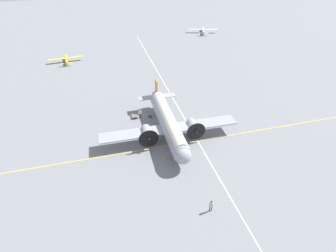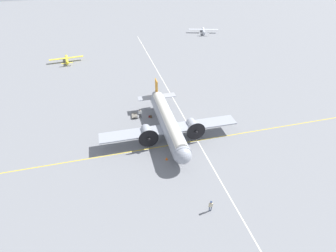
% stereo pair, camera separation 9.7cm
% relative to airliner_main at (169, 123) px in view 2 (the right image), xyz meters
% --- Properties ---
extents(ground_plane, '(300.00, 300.00, 0.00)m').
position_rel_airliner_main_xyz_m(ground_plane, '(-0.01, -0.46, -2.65)').
color(ground_plane, slate).
extents(apron_line_eastwest, '(120.00, 0.16, 0.01)m').
position_rel_airliner_main_xyz_m(apron_line_eastwest, '(-0.01, 2.50, -2.65)').
color(apron_line_eastwest, gold).
rests_on(apron_line_eastwest, ground_plane).
extents(apron_line_northsouth, '(0.16, 120.00, 0.01)m').
position_rel_airliner_main_xyz_m(apron_line_northsouth, '(-4.39, -0.46, -2.65)').
color(apron_line_northsouth, silver).
rests_on(apron_line_northsouth, ground_plane).
extents(airliner_main, '(23.18, 20.15, 6.18)m').
position_rel_airliner_main_xyz_m(airliner_main, '(0.00, 0.00, 0.00)').
color(airliner_main, '#9399A3').
rests_on(airliner_main, ground_plane).
extents(crew_foreground, '(0.58, 0.29, 1.71)m').
position_rel_airliner_main_xyz_m(crew_foreground, '(-1.04, 16.29, -1.58)').
color(crew_foreground, navy).
rests_on(crew_foreground, ground_plane).
extents(passenger_boarding, '(0.61, 0.36, 1.84)m').
position_rel_airliner_main_xyz_m(passenger_boarding, '(3.76, -7.05, -1.49)').
color(passenger_boarding, '#2D2D33').
rests_on(passenger_boarding, ground_plane).
extents(suitcase_near_door, '(0.35, 0.14, 0.48)m').
position_rel_airliner_main_xyz_m(suitcase_near_door, '(2.04, -6.63, -2.43)').
color(suitcase_near_door, maroon).
rests_on(suitcase_near_door, ground_plane).
extents(suitcase_upright_spare, '(0.35, 0.16, 0.57)m').
position_rel_airliner_main_xyz_m(suitcase_upright_spare, '(1.80, -6.47, -2.38)').
color(suitcase_upright_spare, '#47331E').
rests_on(suitcase_upright_spare, ground_plane).
extents(baggage_cart, '(1.26, 2.08, 0.56)m').
position_rel_airliner_main_xyz_m(baggage_cart, '(4.77, -7.73, -2.37)').
color(baggage_cart, '#6B665B').
rests_on(baggage_cart, ground_plane).
extents(light_aircraft_distant, '(9.24, 6.89, 1.81)m').
position_rel_airliner_main_xyz_m(light_aircraft_distant, '(18.87, -40.88, -1.87)').
color(light_aircraft_distant, yellow).
rests_on(light_aircraft_distant, ground_plane).
extents(light_aircraft_taxiing, '(10.78, 8.25, 2.09)m').
position_rel_airliner_main_xyz_m(light_aircraft_taxiing, '(-29.01, -58.79, -1.80)').
color(light_aircraft_taxiing, '#B7BCC6').
rests_on(light_aircraft_taxiing, ground_plane).
extents(traffic_cone, '(0.36, 0.36, 0.48)m').
position_rel_airliner_main_xyz_m(traffic_cone, '(1.85, 5.76, -2.43)').
color(traffic_cone, orange).
rests_on(traffic_cone, ground_plane).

